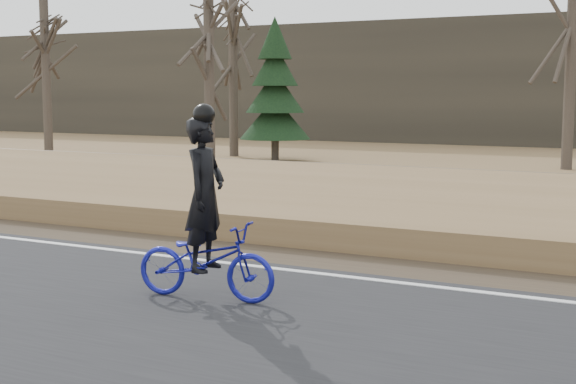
% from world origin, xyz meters
% --- Properties ---
extents(edge_line, '(120.00, 0.12, 0.01)m').
position_xyz_m(edge_line, '(0.00, 0.20, 0.07)').
color(edge_line, silver).
rests_on(edge_line, road).
extents(shoulder, '(120.00, 1.60, 0.04)m').
position_xyz_m(shoulder, '(0.00, 1.20, 0.02)').
color(shoulder, '#473A2B').
rests_on(shoulder, ground).
extents(embankment, '(120.00, 5.00, 0.44)m').
position_xyz_m(embankment, '(0.00, 4.20, 0.22)').
color(embankment, olive).
rests_on(embankment, ground).
extents(ballast, '(120.00, 3.00, 0.45)m').
position_xyz_m(ballast, '(0.00, 8.00, 0.23)').
color(ballast, slate).
rests_on(ballast, ground).
extents(railroad, '(120.00, 2.40, 0.29)m').
position_xyz_m(railroad, '(0.00, 8.00, 0.53)').
color(railroad, black).
rests_on(railroad, ballast).
extents(treeline_backdrop, '(120.00, 4.00, 6.00)m').
position_xyz_m(treeline_backdrop, '(0.00, 30.00, 3.00)').
color(treeline_backdrop, '#383328').
rests_on(treeline_backdrop, ground).
extents(cyclist, '(1.80, 0.81, 2.29)m').
position_xyz_m(cyclist, '(5.25, -1.60, 0.80)').
color(cyclist, navy).
rests_on(cyclist, road).
extents(bare_tree_far_left, '(0.36, 0.36, 6.48)m').
position_xyz_m(bare_tree_far_left, '(-13.25, 15.02, 3.24)').
color(bare_tree_far_left, '#483F35').
rests_on(bare_tree_far_left, ground).
extents(bare_tree_left, '(0.36, 0.36, 7.77)m').
position_xyz_m(bare_tree_left, '(-6.00, 17.56, 3.88)').
color(bare_tree_left, '#483F35').
rests_on(bare_tree_left, ground).
extents(bare_tree_near_left, '(0.36, 0.36, 5.97)m').
position_xyz_m(bare_tree_near_left, '(-4.35, 13.30, 2.99)').
color(bare_tree_near_left, '#483F35').
rests_on(bare_tree_near_left, ground).
extents(bare_tree_center, '(0.36, 0.36, 8.39)m').
position_xyz_m(bare_tree_center, '(6.46, 17.79, 4.19)').
color(bare_tree_center, '#483F35').
rests_on(bare_tree_center, ground).
extents(conifer, '(2.60, 2.60, 5.22)m').
position_xyz_m(conifer, '(-3.60, 16.51, 2.47)').
color(conifer, '#483F35').
rests_on(conifer, ground).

